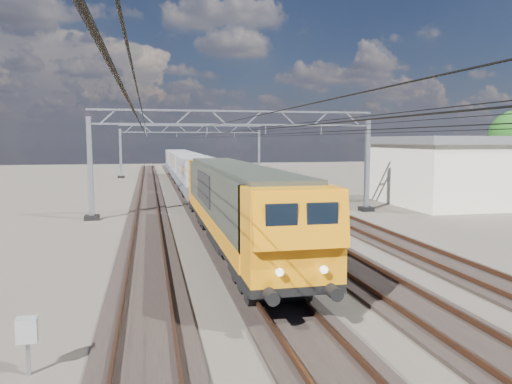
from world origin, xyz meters
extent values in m
plane|color=black|center=(0.00, 0.00, 0.00)|extent=(160.00, 160.00, 0.00)
cube|color=black|center=(-6.00, 0.00, 0.06)|extent=(2.60, 140.00, 0.12)
cube|color=#553422|center=(-6.72, 0.00, 0.22)|extent=(0.08, 140.00, 0.16)
cube|color=#553422|center=(-5.28, 0.00, 0.22)|extent=(0.08, 140.00, 0.16)
cube|color=black|center=(-2.00, 0.00, 0.06)|extent=(2.60, 140.00, 0.12)
cube|color=#553422|center=(-2.72, 0.00, 0.22)|extent=(0.08, 140.00, 0.16)
cube|color=#553422|center=(-1.28, 0.00, 0.22)|extent=(0.08, 140.00, 0.16)
cube|color=black|center=(2.00, 0.00, 0.06)|extent=(2.60, 140.00, 0.12)
cube|color=#553422|center=(1.28, 0.00, 0.22)|extent=(0.08, 140.00, 0.16)
cube|color=#553422|center=(2.72, 0.00, 0.22)|extent=(0.08, 140.00, 0.16)
cube|color=black|center=(6.00, 0.00, 0.06)|extent=(2.60, 140.00, 0.12)
cube|color=#553422|center=(5.28, 0.00, 0.22)|extent=(0.08, 140.00, 0.16)
cube|color=#553422|center=(6.72, 0.00, 0.22)|extent=(0.08, 140.00, 0.16)
cube|color=#9396A0|center=(-9.50, 4.00, 3.30)|extent=(0.30, 0.30, 6.60)
cube|color=#9396A0|center=(9.50, 4.00, 3.30)|extent=(0.30, 0.30, 6.60)
cube|color=black|center=(-9.50, 4.00, 0.15)|extent=(0.90, 0.90, 0.30)
cube|color=black|center=(9.50, 4.00, 0.15)|extent=(0.90, 0.90, 0.30)
cube|color=#9396A0|center=(0.00, 4.00, 7.05)|extent=(19.30, 0.18, 0.12)
cube|color=#9396A0|center=(0.00, 4.00, 6.15)|extent=(19.30, 0.18, 0.12)
cube|color=#9396A0|center=(-8.31, 4.00, 6.60)|extent=(1.03, 0.10, 0.94)
cube|color=#9396A0|center=(-5.94, 4.00, 6.60)|extent=(1.03, 0.10, 0.94)
cube|color=#9396A0|center=(-3.56, 4.00, 6.60)|extent=(1.03, 0.10, 0.94)
cube|color=#9396A0|center=(-1.19, 4.00, 6.60)|extent=(1.03, 0.10, 0.94)
cube|color=#9396A0|center=(1.19, 4.00, 6.60)|extent=(1.03, 0.10, 0.94)
cube|color=#9396A0|center=(3.56, 4.00, 6.60)|extent=(1.03, 0.10, 0.94)
cube|color=#9396A0|center=(5.94, 4.00, 6.60)|extent=(1.03, 0.10, 0.94)
cube|color=#9396A0|center=(8.31, 4.00, 6.60)|extent=(1.03, 0.10, 0.94)
cube|color=#9396A0|center=(-6.00, 4.00, 5.82)|extent=(0.06, 0.06, 0.65)
cube|color=#9396A0|center=(-2.00, 4.00, 5.82)|extent=(0.06, 0.06, 0.65)
cube|color=#9396A0|center=(2.00, 4.00, 5.82)|extent=(0.06, 0.06, 0.65)
cube|color=#9396A0|center=(6.00, 4.00, 5.82)|extent=(0.06, 0.06, 0.65)
cube|color=#9396A0|center=(-9.50, 40.00, 3.30)|extent=(0.30, 0.30, 6.60)
cube|color=#9396A0|center=(9.50, 40.00, 3.30)|extent=(0.30, 0.30, 6.60)
cube|color=black|center=(-9.50, 40.00, 0.15)|extent=(0.90, 0.90, 0.30)
cube|color=black|center=(9.50, 40.00, 0.15)|extent=(0.90, 0.90, 0.30)
cube|color=#9396A0|center=(0.00, 40.00, 7.05)|extent=(19.30, 0.18, 0.12)
cube|color=#9396A0|center=(0.00, 40.00, 6.15)|extent=(19.30, 0.18, 0.12)
cube|color=#9396A0|center=(-8.31, 40.00, 6.60)|extent=(1.03, 0.10, 0.94)
cube|color=#9396A0|center=(-5.94, 40.00, 6.60)|extent=(1.03, 0.10, 0.94)
cube|color=#9396A0|center=(-3.56, 40.00, 6.60)|extent=(1.03, 0.10, 0.94)
cube|color=#9396A0|center=(-1.19, 40.00, 6.60)|extent=(1.03, 0.10, 0.94)
cube|color=#9396A0|center=(1.19, 40.00, 6.60)|extent=(1.03, 0.10, 0.94)
cube|color=#9396A0|center=(3.56, 40.00, 6.60)|extent=(1.03, 0.10, 0.94)
cube|color=#9396A0|center=(5.94, 40.00, 6.60)|extent=(1.03, 0.10, 0.94)
cube|color=#9396A0|center=(8.31, 40.00, 6.60)|extent=(1.03, 0.10, 0.94)
cube|color=#9396A0|center=(-6.00, 40.00, 5.82)|extent=(0.06, 0.06, 0.65)
cube|color=#9396A0|center=(-2.00, 40.00, 5.82)|extent=(0.06, 0.06, 0.65)
cube|color=#9396A0|center=(2.00, 40.00, 5.82)|extent=(0.06, 0.06, 0.65)
cube|color=#9396A0|center=(6.00, 40.00, 5.82)|extent=(0.06, 0.06, 0.65)
cylinder|color=black|center=(-6.00, 8.00, 5.50)|extent=(0.03, 140.00, 0.03)
cylinder|color=black|center=(-6.00, 8.00, 6.00)|extent=(0.03, 140.00, 0.03)
cylinder|color=black|center=(-2.00, 8.00, 5.50)|extent=(0.03, 140.00, 0.03)
cylinder|color=black|center=(-2.00, 8.00, 6.00)|extent=(0.03, 140.00, 0.03)
cylinder|color=black|center=(2.00, 8.00, 5.50)|extent=(0.03, 140.00, 0.03)
cylinder|color=black|center=(2.00, 8.00, 6.00)|extent=(0.03, 140.00, 0.03)
cylinder|color=black|center=(6.00, 8.00, 5.50)|extent=(0.03, 140.00, 0.03)
cylinder|color=black|center=(6.00, 8.00, 6.00)|extent=(0.03, 140.00, 0.03)
cube|color=black|center=(-2.00, -13.48, 0.75)|extent=(2.20, 3.60, 0.60)
cube|color=black|center=(-2.00, -0.48, 0.75)|extent=(2.20, 3.60, 0.60)
cube|color=black|center=(-2.00, -6.98, 1.13)|extent=(2.65, 20.00, 0.25)
cube|color=black|center=(-2.00, -6.98, 0.75)|extent=(2.20, 4.50, 0.75)
cube|color=#272C24|center=(-2.00, -6.98, 2.55)|extent=(2.65, 17.00, 2.60)
cube|color=orange|center=(-3.34, -6.98, 1.55)|extent=(0.04, 17.00, 0.60)
cube|color=orange|center=(-0.66, -6.98, 1.55)|extent=(0.04, 17.00, 0.60)
cube|color=black|center=(-3.35, -5.98, 2.90)|extent=(0.05, 5.00, 1.40)
cube|color=black|center=(-0.65, -5.98, 2.90)|extent=(0.05, 5.00, 1.40)
cube|color=#272C24|center=(-2.00, -6.98, 3.92)|extent=(2.25, 18.00, 0.15)
cube|color=orange|center=(-2.00, -16.08, 2.55)|extent=(2.65, 1.80, 2.60)
cube|color=orange|center=(-2.00, -17.03, 3.05)|extent=(2.60, 0.46, 1.52)
cube|color=black|center=(-2.55, -17.13, 3.15)|extent=(0.85, 0.08, 0.75)
cube|color=black|center=(-1.45, -17.13, 3.15)|extent=(0.85, 0.08, 0.75)
cylinder|color=black|center=(-2.85, -17.28, 1.15)|extent=(0.36, 0.50, 0.36)
cylinder|color=black|center=(-1.15, -17.28, 1.15)|extent=(0.36, 0.50, 0.36)
cylinder|color=white|center=(-2.60, -17.18, 1.75)|extent=(0.20, 0.08, 0.20)
cylinder|color=white|center=(-1.40, -17.18, 1.75)|extent=(0.20, 0.08, 0.20)
cube|color=orange|center=(-2.00, 2.12, 2.55)|extent=(2.65, 1.80, 2.60)
cube|color=orange|center=(-2.00, 3.07, 3.05)|extent=(2.60, 0.46, 1.52)
cube|color=black|center=(-2.55, 3.17, 3.15)|extent=(0.85, 0.08, 0.75)
cube|color=black|center=(-1.45, 3.17, 3.15)|extent=(0.85, 0.08, 0.75)
cylinder|color=black|center=(-2.85, 3.32, 1.15)|extent=(0.36, 0.50, 0.36)
cylinder|color=black|center=(-1.15, 3.32, 1.15)|extent=(0.36, 0.50, 0.36)
cylinder|color=white|center=(-2.60, 3.22, 1.75)|extent=(0.20, 0.08, 0.20)
cylinder|color=white|center=(-1.40, 3.22, 1.75)|extent=(0.20, 0.08, 0.20)
cube|color=black|center=(-2.00, 6.22, 0.72)|extent=(2.20, 2.60, 0.55)
cube|color=black|center=(-2.00, 15.22, 0.72)|extent=(2.20, 2.60, 0.55)
cube|color=black|center=(-2.00, 10.72, 1.08)|extent=(2.40, 13.00, 0.20)
cube|color=slate|center=(-2.00, 10.72, 2.80)|extent=(2.80, 12.00, 1.80)
cube|color=#4D4F55|center=(-2.95, 10.72, 1.55)|extent=(1.48, 12.00, 1.36)
cube|color=#4D4F55|center=(-1.05, 10.72, 1.55)|extent=(1.48, 12.00, 1.36)
cube|color=orange|center=(-3.42, 7.72, 2.90)|extent=(0.04, 1.20, 0.50)
cube|color=black|center=(-2.00, 20.42, 0.72)|extent=(2.20, 2.60, 0.55)
cube|color=black|center=(-2.00, 29.42, 0.72)|extent=(2.20, 2.60, 0.55)
cube|color=black|center=(-2.00, 24.92, 1.08)|extent=(2.40, 13.00, 0.20)
cube|color=slate|center=(-2.00, 24.92, 2.80)|extent=(2.80, 12.00, 1.80)
cube|color=#4D4F55|center=(-2.95, 24.92, 1.55)|extent=(1.48, 12.00, 1.36)
cube|color=#4D4F55|center=(-1.05, 24.92, 1.55)|extent=(1.48, 12.00, 1.36)
cube|color=orange|center=(-3.42, 21.92, 2.90)|extent=(0.04, 1.20, 0.50)
cube|color=black|center=(-2.00, 34.62, 0.72)|extent=(2.20, 2.60, 0.55)
cube|color=black|center=(-2.00, 43.62, 0.72)|extent=(2.20, 2.60, 0.55)
cube|color=black|center=(-2.00, 39.12, 1.08)|extent=(2.40, 13.00, 0.20)
cube|color=slate|center=(-2.00, 39.12, 2.80)|extent=(2.80, 12.00, 1.80)
cube|color=#4D4F55|center=(-2.95, 39.12, 1.55)|extent=(1.48, 12.00, 1.36)
cube|color=#4D4F55|center=(-1.05, 39.12, 1.55)|extent=(1.48, 12.00, 1.36)
cube|color=orange|center=(-3.42, 36.12, 2.90)|extent=(0.04, 1.20, 0.50)
cube|color=#9396A0|center=(-8.51, -18.01, 0.38)|extent=(0.09, 0.09, 0.76)
cube|color=#ACAEB4|center=(-8.51, -18.01, 1.02)|extent=(0.46, 0.36, 0.54)
cube|color=silver|center=(22.00, 6.00, 2.40)|extent=(18.00, 10.00, 4.80)
cube|color=slate|center=(22.00, 6.00, 5.10)|extent=(18.60, 10.60, 0.60)
camera|label=1|loc=(-5.83, -29.30, 5.14)|focal=35.00mm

